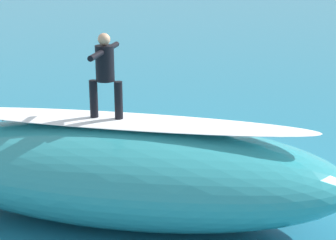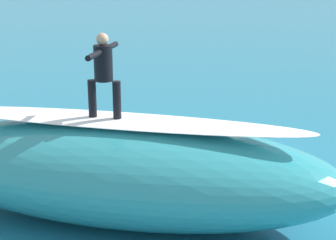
% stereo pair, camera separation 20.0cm
% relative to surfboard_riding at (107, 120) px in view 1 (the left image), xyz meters
% --- Properties ---
extents(ground_plane, '(120.00, 120.00, 0.00)m').
position_rel_surfboard_riding_xyz_m(ground_plane, '(-0.58, -2.82, -1.85)').
color(ground_plane, teal).
extents(wave_crest, '(8.46, 4.46, 1.82)m').
position_rel_surfboard_riding_xyz_m(wave_crest, '(-0.28, -0.06, -0.94)').
color(wave_crest, teal).
rests_on(wave_crest, ground_plane).
extents(wave_foam_lip, '(6.90, 2.38, 0.08)m').
position_rel_surfboard_riding_xyz_m(wave_foam_lip, '(-0.28, -0.06, 0.01)').
color(wave_foam_lip, white).
rests_on(wave_foam_lip, wave_crest).
extents(surfboard_riding, '(1.97, 0.89, 0.06)m').
position_rel_surfboard_riding_xyz_m(surfboard_riding, '(0.00, 0.00, 0.00)').
color(surfboard_riding, yellow).
rests_on(surfboard_riding, wave_crest).
extents(surfer_riding, '(0.59, 1.42, 1.51)m').
position_rel_surfboard_riding_xyz_m(surfer_riding, '(-0.00, -0.00, 0.91)').
color(surfer_riding, black).
rests_on(surfer_riding, surfboard_riding).
extents(surfboard_paddling, '(2.07, 2.03, 0.06)m').
position_rel_surfboard_riding_xyz_m(surfboard_paddling, '(-0.66, -3.87, -1.82)').
color(surfboard_paddling, '#EAE5C6').
rests_on(surfboard_paddling, ground_plane).
extents(surfer_paddling, '(1.43, 1.39, 0.32)m').
position_rel_surfboard_riding_xyz_m(surfer_paddling, '(-0.76, -3.78, -1.65)').
color(surfer_paddling, black).
rests_on(surfer_paddling, surfboard_paddling).
extents(buoy_marker, '(0.60, 0.60, 1.01)m').
position_rel_surfboard_riding_xyz_m(buoy_marker, '(3.87, -1.76, -1.55)').
color(buoy_marker, yellow).
rests_on(buoy_marker, ground_plane).
extents(foam_patch_near, '(0.70, 0.73, 0.14)m').
position_rel_surfboard_riding_xyz_m(foam_patch_near, '(3.11, -2.36, -1.78)').
color(foam_patch_near, white).
rests_on(foam_patch_near, ground_plane).
extents(foam_patch_mid, '(1.14, 1.12, 0.15)m').
position_rel_surfboard_riding_xyz_m(foam_patch_mid, '(-2.80, -2.68, -1.77)').
color(foam_patch_mid, white).
rests_on(foam_patch_mid, ground_plane).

